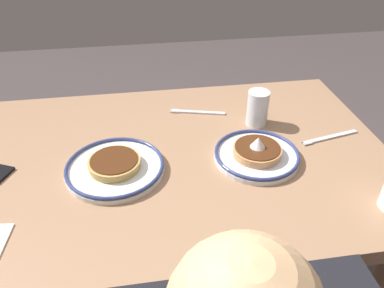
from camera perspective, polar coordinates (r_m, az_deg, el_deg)
name	(u,v)px	position (r m, az deg, el deg)	size (l,w,h in m)	color
dining_table	(176,177)	(1.18, -2.42, -5.03)	(1.28, 0.85, 0.76)	#9A7355
plate_near_main	(115,167)	(1.07, -11.52, -3.36)	(0.28, 0.28, 0.04)	white
plate_center_pancakes	(257,154)	(1.11, 9.71, -1.43)	(0.25, 0.25, 0.07)	white
drinking_glass	(257,110)	(1.26, 9.81, 5.10)	(0.07, 0.07, 0.12)	silver
fork_near	(197,112)	(1.33, 0.75, 4.81)	(0.19, 0.07, 0.01)	silver
fork_far	(329,137)	(1.27, 19.93, 0.95)	(0.20, 0.06, 0.01)	silver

